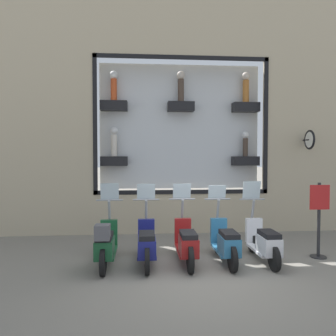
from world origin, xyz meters
The scene contains 8 objects.
ground_plane centered at (0.00, 0.00, 0.00)m, with size 120.00×120.00×0.00m, color gray.
building_facade centered at (3.60, 0.00, 5.35)m, with size 1.21×36.00×10.50m.
scooter_white_0 centered at (0.66, -1.43, 0.43)m, with size 1.80×0.60×1.68m.
scooter_teal_1 centered at (0.66, -0.60, 0.44)m, with size 1.80×0.60×1.59m.
scooter_red_2 centered at (0.66, 0.24, 0.44)m, with size 1.81×0.60×1.63m.
scooter_navy_3 centered at (0.66, 1.08, 0.44)m, with size 1.81×0.60×1.64m.
scooter_green_4 centered at (0.60, 1.91, 0.48)m, with size 1.81×0.61×1.65m.
shop_sign_post centered at (0.89, -2.78, 0.91)m, with size 0.36×0.45×1.68m.
Camera 1 is at (-6.10, 1.17, 2.28)m, focal length 35.00 mm.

